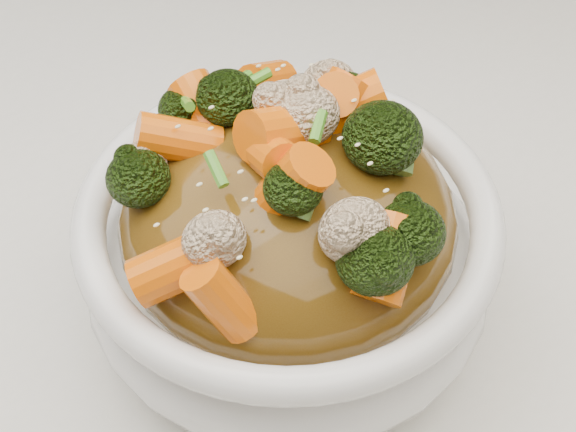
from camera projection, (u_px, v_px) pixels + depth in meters
tablecloth at (270, 339)px, 0.49m from camera, size 1.20×0.80×0.04m
bowl at (288, 257)px, 0.45m from camera, size 0.25×0.25×0.08m
sauce_base at (288, 220)px, 0.43m from camera, size 0.20×0.20×0.09m
carrots at (288, 129)px, 0.38m from camera, size 0.20×0.20×0.05m
broccoli at (288, 130)px, 0.38m from camera, size 0.20×0.20×0.04m
cauliflower at (288, 133)px, 0.39m from camera, size 0.20×0.20×0.03m
scallions at (288, 127)px, 0.38m from camera, size 0.15×0.15×0.02m
sesame_seeds at (288, 127)px, 0.38m from camera, size 0.18×0.18×0.01m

